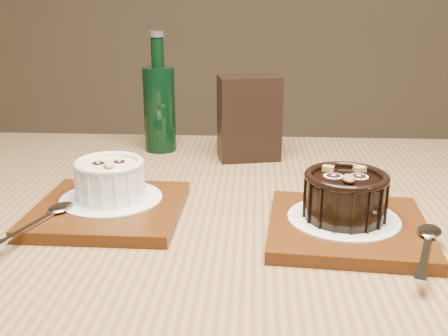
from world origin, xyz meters
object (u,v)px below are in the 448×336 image
(ramekin_white, at_px, (110,177))
(ramekin_dark, at_px, (345,193))
(condiment_stand, at_px, (249,118))
(green_bottle, at_px, (159,106))
(tray_right, at_px, (347,228))
(table, at_px, (221,280))
(tray_left, at_px, (109,210))

(ramekin_white, distance_m, ramekin_dark, 0.29)
(ramekin_dark, bearing_deg, condiment_stand, 112.78)
(green_bottle, bearing_deg, condiment_stand, -16.18)
(tray_right, bearing_deg, table, 163.34)
(tray_right, relative_size, green_bottle, 0.87)
(tray_left, bearing_deg, green_bottle, 86.05)
(table, relative_size, tray_left, 6.77)
(green_bottle, bearing_deg, ramekin_white, -94.39)
(condiment_stand, bearing_deg, tray_right, -69.07)
(tray_left, bearing_deg, table, 0.39)
(ramekin_dark, relative_size, condiment_stand, 0.69)
(tray_left, height_order, condiment_stand, condiment_stand)
(table, distance_m, ramekin_dark, 0.20)
(ramekin_white, distance_m, green_bottle, 0.28)
(table, distance_m, tray_left, 0.17)
(table, distance_m, ramekin_white, 0.20)
(tray_left, relative_size, ramekin_white, 2.04)
(ramekin_white, relative_size, condiment_stand, 0.63)
(green_bottle, bearing_deg, tray_right, -51.64)
(tray_right, bearing_deg, green_bottle, 128.36)
(tray_left, height_order, tray_right, same)
(ramekin_dark, distance_m, condiment_stand, 0.31)
(tray_left, xyz_separation_m, ramekin_white, (-0.00, 0.02, 0.04))
(green_bottle, bearing_deg, ramekin_dark, -51.36)
(condiment_stand, xyz_separation_m, green_bottle, (-0.16, 0.05, 0.01))
(table, distance_m, condiment_stand, 0.30)
(tray_left, xyz_separation_m, tray_right, (0.29, -0.04, 0.00))
(table, height_order, tray_right, tray_right)
(tray_right, xyz_separation_m, green_bottle, (-0.27, 0.34, 0.07))
(table, distance_m, tray_right, 0.18)
(table, height_order, tray_left, tray_left)
(ramekin_white, distance_m, condiment_stand, 0.30)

